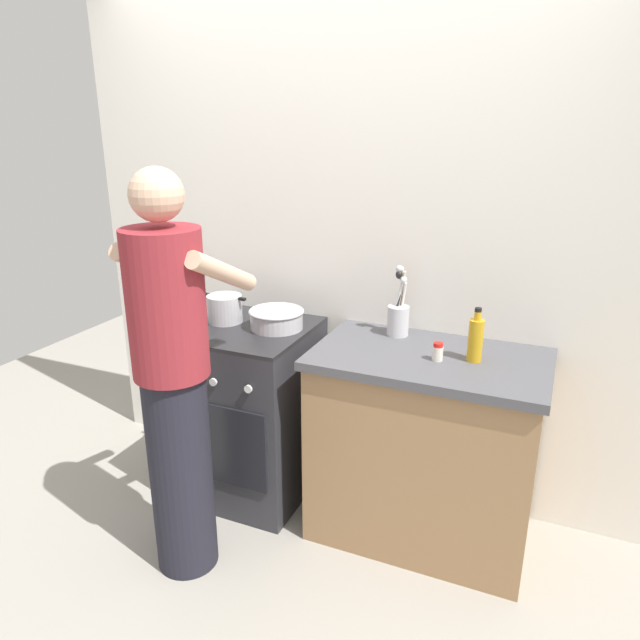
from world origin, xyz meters
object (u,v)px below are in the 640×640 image
object	(u,v)px
pot	(225,309)
mixing_bowl	(276,318)
utensil_crock	(398,314)
stove_range	(250,410)
person	(174,383)
oil_bottle	(476,339)
spice_bottle	(438,352)

from	to	relation	value
pot	mixing_bowl	xyz separation A→B (m)	(0.28, 0.02, -0.02)
mixing_bowl	utensil_crock	distance (m)	0.58
stove_range	mixing_bowl	bearing A→B (deg)	18.42
stove_range	utensil_crock	size ratio (longest dim) A/B	2.72
stove_range	person	world-z (taller)	person
pot	utensil_crock	size ratio (longest dim) A/B	0.72
person	pot	bearing A→B (deg)	103.58
stove_range	oil_bottle	bearing A→B (deg)	0.73
pot	person	bearing A→B (deg)	-76.42
stove_range	utensil_crock	distance (m)	0.91
pot	oil_bottle	bearing A→B (deg)	-0.82
mixing_bowl	person	world-z (taller)	person
utensil_crock	person	bearing A→B (deg)	-131.32
pot	oil_bottle	world-z (taller)	oil_bottle
spice_bottle	person	distance (m)	1.08
oil_bottle	pot	bearing A→B (deg)	179.18
stove_range	person	xyz separation A→B (m)	(0.01, -0.60, 0.41)
utensil_crock	spice_bottle	xyz separation A→B (m)	(0.24, -0.23, -0.07)
spice_bottle	mixing_bowl	bearing A→B (deg)	173.54
utensil_crock	person	world-z (taller)	person
pot	oil_bottle	xyz separation A→B (m)	(1.22, -0.02, 0.03)
spice_bottle	oil_bottle	distance (m)	0.16
stove_range	spice_bottle	distance (m)	1.06
spice_bottle	person	xyz separation A→B (m)	(-0.93, -0.55, -0.08)
spice_bottle	oil_bottle	bearing A→B (deg)	22.45
pot	person	world-z (taller)	person
oil_bottle	person	distance (m)	1.24
stove_range	pot	distance (m)	0.54
pot	oil_bottle	distance (m)	1.22
utensil_crock	oil_bottle	xyz separation A→B (m)	(0.38, -0.18, -0.01)
person	mixing_bowl	bearing A→B (deg)	78.67
utensil_crock	person	xyz separation A→B (m)	(-0.69, -0.79, -0.14)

